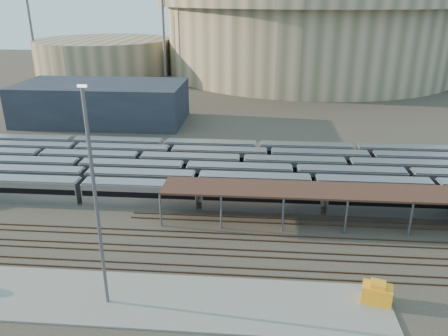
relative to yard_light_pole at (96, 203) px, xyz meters
name	(u,v)px	position (x,y,z in m)	size (l,w,h in m)	color
ground	(216,233)	(10.10, 15.76, -11.88)	(420.00, 420.00, 0.00)	#383026
apron	(156,300)	(5.10, 0.76, -11.78)	(50.00, 9.00, 0.20)	gray
subway_trains	(227,171)	(10.23, 34.26, -10.08)	(126.57, 23.90, 3.60)	#B3B4B8
inspection_shed	(376,194)	(32.10, 19.76, -6.90)	(60.30, 6.00, 5.30)	slate
empty_tracks	(212,252)	(10.10, 10.76, -11.79)	(170.00, 9.62, 0.18)	#4C3323
stadium	(308,32)	(35.10, 155.76, 4.59)	(124.00, 124.00, 32.50)	tan
secondary_arena	(105,56)	(-49.90, 145.76, -4.88)	(56.00, 56.00, 14.00)	tan
service_building	(102,103)	(-24.90, 70.76, -6.88)	(42.00, 20.00, 10.00)	#1E232D
floodlight_0	(163,25)	(-19.90, 125.76, 8.77)	(4.00, 1.00, 38.40)	slate
floodlight_1	(30,23)	(-74.90, 135.76, 8.77)	(4.00, 1.00, 38.40)	slate
floodlight_3	(229,19)	(0.10, 175.76, 8.77)	(4.00, 1.00, 38.40)	slate
yard_light_pole	(96,203)	(0.00, 0.00, 0.00)	(0.82, 0.36, 23.19)	slate
yellow_equipment	(377,294)	(28.60, 2.38, -10.72)	(3.09, 1.93, 1.93)	orange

